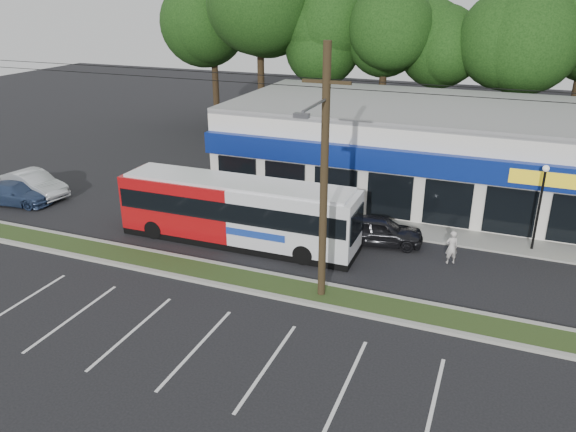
% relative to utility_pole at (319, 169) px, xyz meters
% --- Properties ---
extents(ground, '(120.00, 120.00, 0.00)m').
position_rel_utility_pole_xyz_m(ground, '(-2.83, -0.93, -5.41)').
color(ground, black).
rests_on(ground, ground).
extents(grass_strip, '(40.00, 1.60, 0.12)m').
position_rel_utility_pole_xyz_m(grass_strip, '(-2.83, 0.07, -5.35)').
color(grass_strip, '#2D3E19').
rests_on(grass_strip, ground).
extents(curb_south, '(40.00, 0.25, 0.14)m').
position_rel_utility_pole_xyz_m(curb_south, '(-2.83, -0.78, -5.34)').
color(curb_south, '#9E9E93').
rests_on(curb_south, ground).
extents(curb_north, '(40.00, 0.25, 0.14)m').
position_rel_utility_pole_xyz_m(curb_north, '(-2.83, 0.92, -5.34)').
color(curb_north, '#9E9E93').
rests_on(curb_north, ground).
extents(sidewalk, '(32.00, 2.20, 0.10)m').
position_rel_utility_pole_xyz_m(sidewalk, '(2.17, 8.07, -5.36)').
color(sidewalk, '#9E9E93').
rests_on(sidewalk, ground).
extents(strip_mall, '(25.00, 12.55, 5.30)m').
position_rel_utility_pole_xyz_m(strip_mall, '(2.67, 14.99, -2.76)').
color(strip_mall, silver).
rests_on(strip_mall, ground).
extents(utility_pole, '(50.00, 2.77, 10.00)m').
position_rel_utility_pole_xyz_m(utility_pole, '(0.00, 0.00, 0.00)').
color(utility_pole, black).
rests_on(utility_pole, ground).
extents(lamp_post, '(0.30, 0.30, 4.25)m').
position_rel_utility_pole_xyz_m(lamp_post, '(8.17, 7.87, -2.74)').
color(lamp_post, black).
rests_on(lamp_post, ground).
extents(tree_line, '(46.76, 6.76, 11.83)m').
position_rel_utility_pole_xyz_m(tree_line, '(1.17, 25.07, 3.00)').
color(tree_line, black).
rests_on(tree_line, ground).
extents(metrobus, '(11.91, 2.63, 3.19)m').
position_rel_utility_pole_xyz_m(metrobus, '(-5.31, 3.57, -3.72)').
color(metrobus, '#AE0D10').
rests_on(metrobus, ground).
extents(car_dark, '(4.47, 2.44, 1.44)m').
position_rel_utility_pole_xyz_m(car_dark, '(1.17, 5.92, -4.69)').
color(car_dark, black).
rests_on(car_dark, ground).
extents(car_silver, '(4.89, 2.45, 1.54)m').
position_rel_utility_pole_xyz_m(car_silver, '(-19.66, 4.98, -4.64)').
color(car_silver, '#B2B6BB').
rests_on(car_silver, ground).
extents(car_blue, '(4.62, 2.35, 1.29)m').
position_rel_utility_pole_xyz_m(car_blue, '(-19.70, 3.59, -4.77)').
color(car_blue, navy).
rests_on(car_blue, ground).
extents(pedestrian_a, '(0.69, 0.61, 1.58)m').
position_rel_utility_pole_xyz_m(pedestrian_a, '(4.69, 5.07, -4.62)').
color(pedestrian_a, beige).
rests_on(pedestrian_a, ground).
extents(pedestrian_b, '(0.88, 0.74, 1.62)m').
position_rel_utility_pole_xyz_m(pedestrian_b, '(-0.83, 6.61, -4.61)').
color(pedestrian_b, beige).
rests_on(pedestrian_b, ground).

